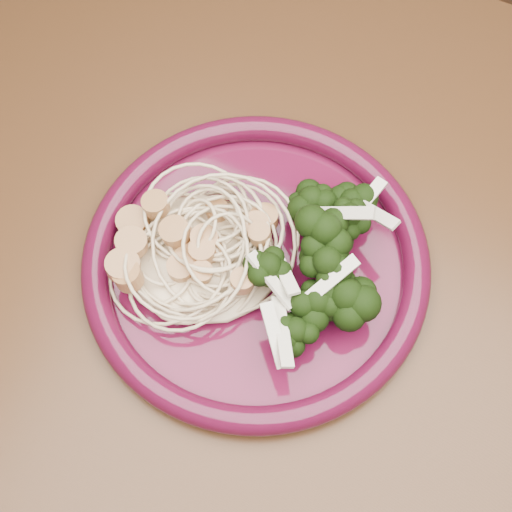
{
  "coord_description": "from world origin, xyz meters",
  "views": [
    {
      "loc": [
        0.11,
        -0.18,
        1.27
      ],
      "look_at": [
        -0.0,
        0.04,
        0.77
      ],
      "focal_mm": 50.0,
      "sensor_mm": 36.0,
      "label": 1
    }
  ],
  "objects": [
    {
      "name": "dining_table",
      "position": [
        0.0,
        0.0,
        0.65
      ],
      "size": [
        1.2,
        0.8,
        0.75
      ],
      "color": "#472814",
      "rests_on": "ground"
    },
    {
      "name": "dinner_plate",
      "position": [
        -0.0,
        0.04,
        0.76
      ],
      "size": [
        0.36,
        0.36,
        0.02
      ],
      "rotation": [
        0.0,
        0.0,
        0.38
      ],
      "color": "#480B23",
      "rests_on": "dining_table"
    },
    {
      "name": "spaghetti_pile",
      "position": [
        -0.04,
        0.02,
        0.77
      ],
      "size": [
        0.16,
        0.15,
        0.03
      ],
      "primitive_type": "ellipsoid",
      "rotation": [
        0.0,
        0.0,
        0.38
      ],
      "color": "beige",
      "rests_on": "dinner_plate"
    },
    {
      "name": "scallop_cluster",
      "position": [
        -0.04,
        0.02,
        0.81
      ],
      "size": [
        0.16,
        0.16,
        0.04
      ],
      "primitive_type": null,
      "rotation": [
        0.0,
        0.0,
        0.38
      ],
      "color": "#B7804A",
      "rests_on": "spaghetti_pile"
    },
    {
      "name": "broccoli_pile",
      "position": [
        0.05,
        0.06,
        0.78
      ],
      "size": [
        0.13,
        0.16,
        0.05
      ],
      "primitive_type": "ellipsoid",
      "rotation": [
        0.0,
        0.0,
        0.38
      ],
      "color": "black",
      "rests_on": "dinner_plate"
    },
    {
      "name": "onion_garnish",
      "position": [
        0.05,
        0.06,
        0.81
      ],
      "size": [
        0.09,
        0.11,
        0.05
      ],
      "primitive_type": null,
      "rotation": [
        0.0,
        0.0,
        0.38
      ],
      "color": "beige",
      "rests_on": "broccoli_pile"
    }
  ]
}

